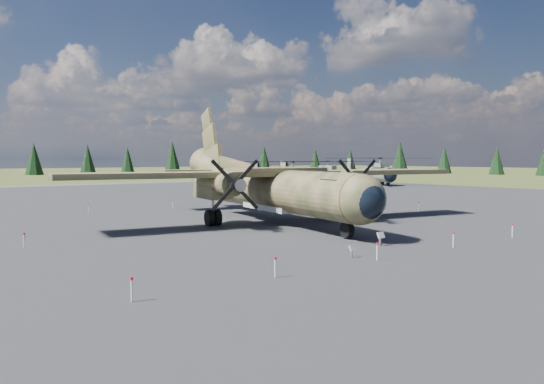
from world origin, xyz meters
TOP-DOWN VIEW (x-y plane):
  - ground at (0.00, 0.00)m, footprint 500.00×500.00m
  - apron at (0.00, 10.00)m, footprint 120.00×120.00m
  - transport_plane at (1.20, 1.97)m, footprint 31.24×28.14m
  - helicopter_near at (26.96, 31.39)m, footprint 18.61×21.15m
  - helicopter_mid at (43.26, 41.54)m, footprint 20.45×21.83m
  - helicopter_far at (49.59, 34.37)m, footprint 24.76×24.99m
  - info_placard_left at (-4.46, -12.33)m, footprint 0.43×0.24m
  - info_placard_right at (-0.73, -10.80)m, footprint 0.51×0.24m
  - barrier_fence at (-0.46, -0.08)m, footprint 33.12×29.62m
  - treeline at (-1.42, 4.15)m, footprint 287.52×286.69m

SIDE VIEW (x-z plane):
  - ground at x=0.00m, z-range 0.00..0.00m
  - apron at x=0.00m, z-range -0.02..0.02m
  - info_placard_left at x=-4.46m, z-range 0.10..0.74m
  - barrier_fence at x=-0.46m, z-range 0.08..0.93m
  - info_placard_right at x=-0.73m, z-range 0.13..0.91m
  - transport_plane at x=1.20m, z-range -2.19..8.10m
  - helicopter_mid at x=43.26m, z-range 0.92..5.32m
  - helicopter_near at x=26.96m, z-range 0.93..5.37m
  - helicopter_far at x=49.59m, z-range 1.04..6.04m
  - treeline at x=-1.42m, z-range -0.72..10.17m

